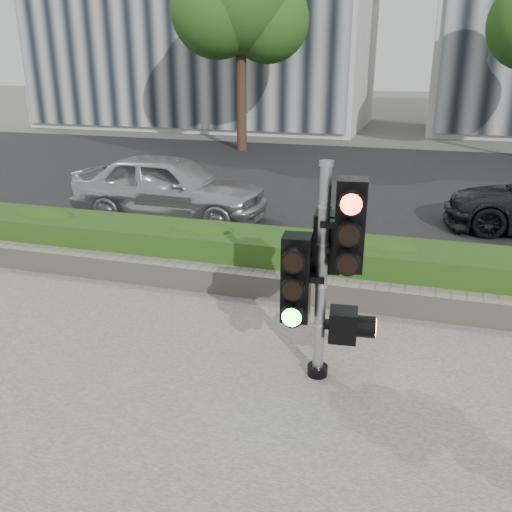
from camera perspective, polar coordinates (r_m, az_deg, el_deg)
name	(u,v)px	position (r m, az deg, el deg)	size (l,w,h in m)	color
ground	(217,366)	(6.02, -4.16, -11.51)	(120.00, 120.00, 0.00)	#51514C
road	(346,182)	(15.23, 9.45, 7.74)	(60.00, 13.00, 0.02)	black
curb	(286,264)	(8.71, 3.20, -0.82)	(60.00, 0.25, 0.12)	gray
stone_wall	(265,285)	(7.54, 0.94, -3.02)	(12.00, 0.32, 0.34)	gray
hedge	(277,258)	(8.06, 2.22, -0.19)	(12.00, 1.00, 0.68)	#3F7122
tree_left	(241,2)	(20.47, -1.62, 25.18)	(4.61, 4.03, 7.34)	black
traffic_signal	(325,263)	(5.32, 7.33, -0.73)	(0.80, 0.61, 2.24)	black
car_silver	(170,187)	(11.29, -9.05, 7.17)	(1.61, 4.00, 1.36)	#B0B2B8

